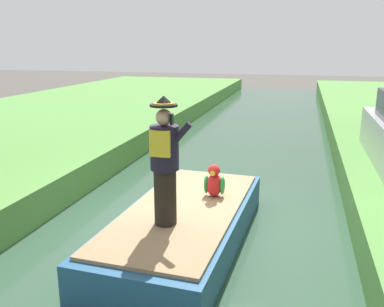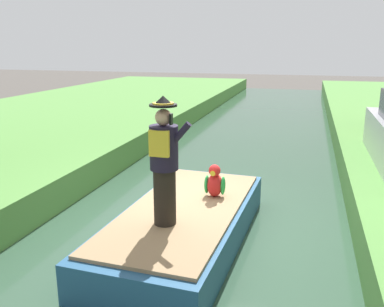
% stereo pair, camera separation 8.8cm
% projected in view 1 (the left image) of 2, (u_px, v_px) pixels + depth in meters
% --- Properties ---
extents(ground_plane, '(80.00, 80.00, 0.00)m').
position_uv_depth(ground_plane, '(195.00, 230.00, 7.46)').
color(ground_plane, '#4C4742').
extents(canal_water, '(5.28, 48.00, 0.10)m').
position_uv_depth(canal_water, '(195.00, 228.00, 7.45)').
color(canal_water, '#33513D').
rests_on(canal_water, ground).
extents(boat, '(1.99, 4.28, 0.61)m').
position_uv_depth(boat, '(184.00, 225.00, 6.71)').
color(boat, '#23517A').
rests_on(boat, canal_water).
extents(person_pirate, '(0.61, 0.42, 1.85)m').
position_uv_depth(person_pirate, '(165.00, 162.00, 5.81)').
color(person_pirate, black).
rests_on(person_pirate, boat).
extents(parrot_plush, '(0.36, 0.34, 0.57)m').
position_uv_depth(parrot_plush, '(214.00, 183.00, 7.06)').
color(parrot_plush, red).
rests_on(parrot_plush, boat).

